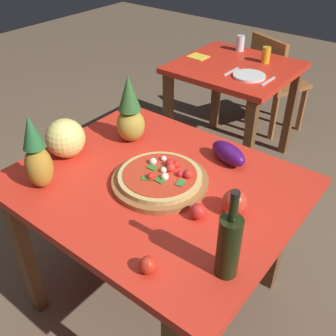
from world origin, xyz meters
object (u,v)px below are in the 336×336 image
knife_utensil (268,81)px  napkin_folded (198,57)px  dinner_plate (249,76)px  melon (65,138)px  drinking_glass_water (240,43)px  pineapple_left (37,156)px  pizza_board (161,180)px  tomato_near_board (198,211)px  fork_utensil (231,72)px  bell_pepper (234,202)px  tomato_by_bottle (148,265)px  display_table (155,197)px  background_table (233,82)px  eggplant (228,153)px  pineapple_right (130,113)px  drinking_glass_juice (266,55)px  dining_chair (274,79)px  pizza (162,175)px  wine_bottle (229,245)px

knife_utensil → napkin_folded: knife_utensil is taller
dinner_plate → melon: bearing=-98.8°
melon → drinking_glass_water: (-0.11, 1.82, -0.03)m
drinking_glass_water → pineapple_left: bearing=-84.2°
pizza_board → knife_utensil: size_ratio=2.30×
tomato_near_board → fork_utensil: (-0.66, 1.37, -0.03)m
pizza_board → bell_pepper: bell_pepper is taller
tomato_by_bottle → display_table: bearing=127.0°
background_table → eggplant: (0.60, -1.11, 0.18)m
tomato_near_board → napkin_folded: tomato_near_board is taller
bell_pepper → fork_utensil: size_ratio=0.59×
display_table → knife_utensil: size_ratio=6.63×
pizza_board → background_table: bearing=107.8°
tomato_near_board → dinner_plate: size_ratio=0.29×
pineapple_right → fork_utensil: 1.11m
drinking_glass_juice → fork_utensil: (-0.10, -0.32, -0.05)m
display_table → dining_chair: bearing=100.4°
dining_chair → drinking_glass_juice: drinking_glass_juice is taller
pineapple_left → eggplant: 0.83m
dining_chair → pizza_board: size_ratio=2.05×
tomato_by_bottle → dinner_plate: size_ratio=0.28×
pizza → drinking_glass_juice: size_ratio=3.14×
pineapple_right → bell_pepper: bearing=-13.2°
drinking_glass_water → knife_utensil: (0.46, -0.44, -0.05)m
dining_chair → fork_utensil: size_ratio=4.72×
dining_chair → knife_utensil: bearing=132.6°
eggplant → pineapple_right: bearing=-165.1°
wine_bottle → display_table: bearing=154.5°
dining_chair → napkin_folded: (-0.36, -0.65, 0.30)m
display_table → knife_utensil: (-0.10, 1.29, 0.10)m
drinking_glass_water → napkin_folded: (-0.17, -0.33, -0.06)m
fork_utensil → wine_bottle: bearing=-58.4°
background_table → dinner_plate: dinner_plate is taller
pineapple_left → eggplant: size_ratio=1.67×
napkin_folded → background_table: bearing=4.8°
bell_pepper → eggplant: (-0.20, 0.29, -0.00)m
dining_chair → pizza: bearing=124.0°
dining_chair → eggplant: eggplant is taller
wine_bottle → drinking_glass_juice: 2.01m
dining_chair → eggplant: size_ratio=4.25×
pizza → wine_bottle: size_ratio=1.07×
background_table → dining_chair: size_ratio=0.98×
pizza → drinking_glass_water: (-0.59, 1.72, 0.02)m
pizza_board → drinking_glass_water: drinking_glass_water is taller
wine_bottle → drinking_glass_juice: (-0.78, 1.85, -0.07)m
pizza_board → pizza: pizza is taller
dining_chair → tomato_by_bottle: 2.56m
dining_chair → dinner_plate: dining_chair is taller
pineapple_left → dining_chair: bearing=90.6°
background_table → dining_chair: dining_chair is taller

